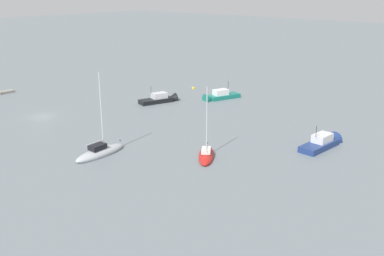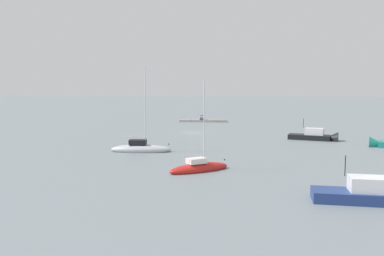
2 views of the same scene
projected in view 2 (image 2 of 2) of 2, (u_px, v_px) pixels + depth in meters
name	position (u px, v px, depth m)	size (l,w,h in m)	color
ground_plane	(194.00, 132.00, 75.92)	(500.00, 500.00, 0.00)	slate
seawall_pier	(203.00, 121.00, 97.38)	(11.68, 1.46, 0.55)	gray
person_seated_grey_left	(203.00, 119.00, 97.31)	(0.45, 0.64, 0.73)	#1E2333
person_seated_blue_right	(201.00, 119.00, 97.26)	(0.45, 0.64, 0.73)	#1E2333
umbrella_open_navy	(202.00, 115.00, 97.26)	(1.24, 1.24, 1.27)	black
sailboat_red_near	(199.00, 168.00, 41.61)	(6.76, 5.75, 9.89)	red
sailboat_grey_mid	(141.00, 149.00, 53.78)	(8.28, 2.90, 11.68)	#ADB2B7
motorboat_navy_near	(376.00, 197.00, 30.29)	(8.16, 3.04, 4.49)	navy
motorboat_black_far	(317.00, 137.00, 65.16)	(8.12, 4.57, 4.36)	black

